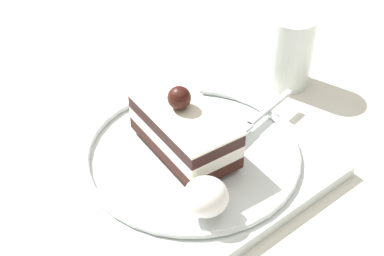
# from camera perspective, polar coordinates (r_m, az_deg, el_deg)

# --- Properties ---
(ground_plane) EXTENTS (2.40, 2.40, 0.00)m
(ground_plane) POSITION_cam_1_polar(r_m,az_deg,el_deg) (0.57, 0.65, -5.60)
(ground_plane) COLOR silver
(dessert_plate) EXTENTS (0.26, 0.26, 0.02)m
(dessert_plate) POSITION_cam_1_polar(r_m,az_deg,el_deg) (0.58, -0.00, -3.09)
(dessert_plate) COLOR white
(dessert_plate) RESTS_ON ground_plane
(cake_slice) EXTENTS (0.07, 0.12, 0.07)m
(cake_slice) POSITION_cam_1_polar(r_m,az_deg,el_deg) (0.56, -0.80, -0.03)
(cake_slice) COLOR black
(cake_slice) RESTS_ON dessert_plate
(whipped_cream_dollop) EXTENTS (0.04, 0.04, 0.03)m
(whipped_cream_dollop) POSITION_cam_1_polar(r_m,az_deg,el_deg) (0.50, 1.45, -7.13)
(whipped_cream_dollop) COLOR white
(whipped_cream_dollop) RESTS_ON dessert_plate
(fork) EXTENTS (0.12, 0.04, 0.00)m
(fork) POSITION_cam_1_polar(r_m,az_deg,el_deg) (0.62, 6.85, 1.08)
(fork) COLOR silver
(fork) RESTS_ON dessert_plate
(drink_glass_near) EXTENTS (0.06, 0.06, 0.09)m
(drink_glass_near) POSITION_cam_1_polar(r_m,az_deg,el_deg) (0.70, 10.09, 7.53)
(drink_glass_near) COLOR white
(drink_glass_near) RESTS_ON ground_plane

